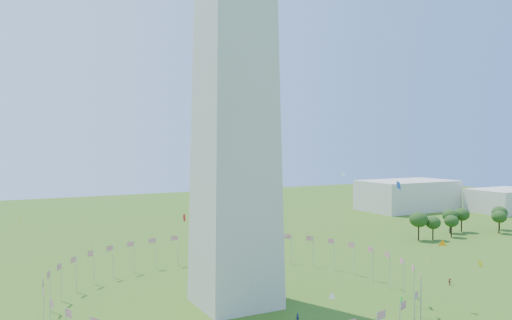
{
  "coord_description": "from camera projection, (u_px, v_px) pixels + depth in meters",
  "views": [
    {
      "loc": [
        -47.26,
        -51.14,
        36.5
      ],
      "look_at": [
        -2.46,
        35.0,
        33.11
      ],
      "focal_mm": 35.0,
      "sensor_mm": 36.0,
      "label": 1
    }
  ],
  "objects": [
    {
      "name": "flag_ring",
      "position": [
        235.0,
        284.0,
        112.59
      ],
      "size": [
        80.24,
        80.24,
        9.0
      ],
      "color": "silver",
      "rests_on": "ground"
    },
    {
      "name": "gov_building_east_b",
      "position": [
        506.0,
        201.0,
        262.21
      ],
      "size": [
        35.0,
        25.0,
        12.0
      ],
      "primitive_type": "cube",
      "color": "beige",
      "rests_on": "ground"
    },
    {
      "name": "tree_line_east",
      "position": [
        459.0,
        223.0,
        196.51
      ],
      "size": [
        53.65,
        15.38,
        10.57
      ],
      "color": "#29501A",
      "rests_on": "ground"
    },
    {
      "name": "kites_aloft",
      "position": [
        371.0,
        246.0,
        96.82
      ],
      "size": [
        124.11,
        79.69,
        37.63
      ],
      "color": "orange",
      "rests_on": "ground"
    },
    {
      "name": "gov_building_east_a",
      "position": [
        407.0,
        195.0,
        270.3
      ],
      "size": [
        50.0,
        30.0,
        16.0
      ],
      "primitive_type": "cube",
      "color": "beige",
      "rests_on": "ground"
    }
  ]
}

